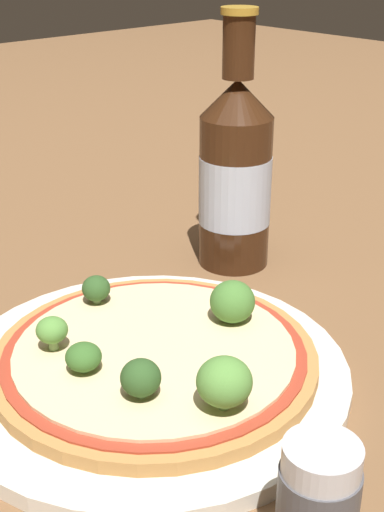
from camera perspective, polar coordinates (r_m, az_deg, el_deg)
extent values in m
plane|color=brown|center=(0.54, -2.13, -8.57)|extent=(3.00, 3.00, 0.00)
cylinder|color=silver|center=(0.52, -3.45, -9.25)|extent=(0.29, 0.29, 0.01)
cylinder|color=#B77F42|center=(0.51, -3.00, -8.17)|extent=(0.23, 0.23, 0.01)
cylinder|color=#A83823|center=(0.51, -3.01, -7.63)|extent=(0.22, 0.22, 0.00)
cylinder|color=beige|center=(0.51, -3.01, -7.52)|extent=(0.20, 0.20, 0.00)
cylinder|color=#7A9E5B|center=(0.57, -7.63, -3.39)|extent=(0.01, 0.01, 0.01)
ellipsoid|color=#2D5123|center=(0.57, -7.68, -2.58)|extent=(0.02, 0.02, 0.02)
cylinder|color=#7A9E5B|center=(0.54, 3.22, -4.81)|extent=(0.01, 0.01, 0.01)
ellipsoid|color=#477A33|center=(0.54, 3.25, -3.66)|extent=(0.03, 0.03, 0.03)
cylinder|color=#7A9E5B|center=(0.49, -8.42, -8.92)|extent=(0.01, 0.01, 0.01)
ellipsoid|color=#386628|center=(0.48, -8.48, -8.12)|extent=(0.02, 0.02, 0.02)
cylinder|color=#7A9E5B|center=(0.51, -11.05, -6.82)|extent=(0.01, 0.01, 0.01)
ellipsoid|color=#568E3D|center=(0.51, -11.14, -5.82)|extent=(0.02, 0.02, 0.02)
cylinder|color=#7A9E5B|center=(0.45, 2.57, -11.47)|extent=(0.01, 0.01, 0.01)
ellipsoid|color=#568E3D|center=(0.44, 2.60, -10.01)|extent=(0.03, 0.03, 0.03)
cylinder|color=#7A9E5B|center=(0.46, -4.08, -10.75)|extent=(0.01, 0.01, 0.01)
ellipsoid|color=#2D5123|center=(0.45, -4.12, -9.68)|extent=(0.03, 0.03, 0.02)
cylinder|color=#381E0F|center=(0.67, 3.44, 5.10)|extent=(0.07, 0.07, 0.14)
cylinder|color=#B2BCD1|center=(0.67, 3.45, 5.34)|extent=(0.07, 0.07, 0.06)
cone|color=#381E0F|center=(0.64, 3.65, 12.52)|extent=(0.07, 0.07, 0.03)
cylinder|color=#381E0F|center=(0.64, 3.76, 16.35)|extent=(0.03, 0.03, 0.05)
cylinder|color=#B7892D|center=(0.63, 3.84, 19.01)|extent=(0.03, 0.03, 0.01)
cylinder|color=silver|center=(0.36, 10.36, -15.70)|extent=(0.04, 0.04, 0.01)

